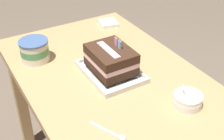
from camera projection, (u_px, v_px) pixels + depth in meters
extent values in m
cube|color=tan|center=(113.00, 81.00, 1.39)|extent=(1.21, 0.75, 0.04)
cube|color=tan|center=(21.00, 102.00, 1.86)|extent=(0.06, 0.06, 0.72)
cube|color=tan|center=(112.00, 72.00, 2.12)|extent=(0.06, 0.06, 0.72)
cube|color=silver|center=(111.00, 73.00, 1.40)|extent=(0.29, 0.22, 0.01)
cube|color=silver|center=(90.00, 77.00, 1.35)|extent=(0.29, 0.01, 0.02)
cube|color=silver|center=(130.00, 64.00, 1.44)|extent=(0.29, 0.01, 0.02)
cube|color=silver|center=(96.00, 56.00, 1.49)|extent=(0.01, 0.20, 0.02)
cube|color=silver|center=(128.00, 87.00, 1.29)|extent=(0.01, 0.20, 0.02)
cube|color=#3B2518|center=(111.00, 65.00, 1.38)|extent=(0.21, 0.16, 0.04)
cube|color=beige|center=(111.00, 59.00, 1.36)|extent=(0.21, 0.16, 0.02)
cube|color=#3B2518|center=(111.00, 53.00, 1.34)|extent=(0.21, 0.16, 0.04)
cube|color=beige|center=(108.00, 50.00, 1.32)|extent=(0.16, 0.03, 0.00)
cube|color=#E099C6|center=(116.00, 42.00, 1.35)|extent=(0.02, 0.01, 0.04)
ellipsoid|color=yellow|center=(116.00, 37.00, 1.33)|extent=(0.01, 0.01, 0.01)
cube|color=#8CB7EA|center=(120.00, 45.00, 1.32)|extent=(0.02, 0.01, 0.04)
ellipsoid|color=yellow|center=(120.00, 39.00, 1.31)|extent=(0.01, 0.01, 0.01)
cylinder|color=white|center=(187.00, 102.00, 1.21)|extent=(0.11, 0.11, 0.03)
cylinder|color=white|center=(188.00, 98.00, 1.20)|extent=(0.11, 0.11, 0.03)
cylinder|color=silver|center=(185.00, 93.00, 1.18)|extent=(0.05, 0.02, 0.06)
cylinder|color=silver|center=(35.00, 51.00, 1.47)|extent=(0.13, 0.13, 0.10)
cylinder|color=#4C935B|center=(35.00, 50.00, 1.47)|extent=(0.13, 0.13, 0.03)
cylinder|color=#456494|center=(33.00, 41.00, 1.44)|extent=(0.14, 0.14, 0.01)
ellipsoid|color=silver|center=(122.00, 138.00, 1.07)|extent=(0.04, 0.03, 0.01)
cube|color=silver|center=(104.00, 129.00, 1.11)|extent=(0.12, 0.06, 0.00)
cube|color=white|center=(108.00, 23.00, 1.81)|extent=(0.12, 0.12, 0.02)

